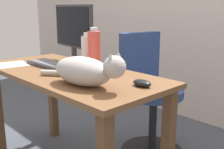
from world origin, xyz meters
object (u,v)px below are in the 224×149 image
monitor (73,32)px  spray_bottle (94,52)px  office_chair (149,103)px  water_bottle (87,52)px  keyboard (52,65)px  cat (86,70)px  computer_mouse (142,83)px

monitor → spray_bottle: 0.38m
office_chair → water_bottle: 0.67m
office_chair → keyboard: bearing=-119.7°
cat → computer_mouse: 0.30m
office_chair → monitor: 0.79m
cat → spray_bottle: bearing=130.4°
water_bottle → spray_bottle: bearing=-18.9°
monitor → cat: 0.64m
office_chair → spray_bottle: bearing=-91.4°
keyboard → water_bottle: bearing=29.6°
office_chair → computer_mouse: bearing=-55.2°
office_chair → cat: (0.17, -0.75, 0.40)m
computer_mouse → water_bottle: bearing=174.3°
office_chair → spray_bottle: 0.70m
monitor → keyboard: 0.29m
keyboard → spray_bottle: spray_bottle is taller
water_bottle → computer_mouse: bearing=-5.7°
office_chair → computer_mouse: (0.38, -0.55, 0.34)m
keyboard → computer_mouse: computer_mouse is taller
keyboard → spray_bottle: bearing=14.7°
monitor → spray_bottle: (0.35, -0.10, -0.09)m
cat → spray_bottle: size_ratio=2.17×
monitor → office_chair: bearing=49.7°
office_chair → keyboard: size_ratio=2.15×
keyboard → cat: cat is taller
water_bottle → spray_bottle: spray_bottle is taller
office_chair → spray_bottle: size_ratio=3.36×
office_chair → water_bottle: water_bottle is taller
keyboard → water_bottle: 0.28m
monitor → cat: (0.53, -0.32, -0.15)m
office_chair → computer_mouse: 0.75m
office_chair → spray_bottle: spray_bottle is taller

